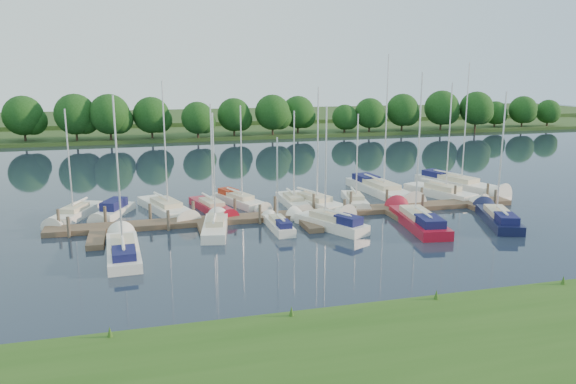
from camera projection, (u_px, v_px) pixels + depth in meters
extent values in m
plane|color=#171E2F|center=(330.00, 245.00, 39.64)|extent=(260.00, 260.00, 0.00)
cube|color=#254C15|center=(451.00, 348.00, 24.50)|extent=(90.00, 10.00, 0.50)
cube|color=#4E3A2C|center=(299.00, 215.00, 47.14)|extent=(40.00, 2.00, 0.40)
cube|color=#4E3A2C|center=(96.00, 240.00, 40.25)|extent=(1.20, 4.00, 0.40)
cube|color=#4E3A2C|center=(208.00, 231.00, 42.28)|extent=(1.20, 4.00, 0.40)
cube|color=#4E3A2C|center=(309.00, 224.00, 44.31)|extent=(1.20, 4.00, 0.40)
cube|color=#4E3A2C|center=(402.00, 217.00, 46.34)|extent=(1.20, 4.00, 0.40)
cube|color=#4E3A2C|center=(486.00, 211.00, 48.37)|extent=(1.20, 4.00, 0.40)
cylinder|color=#473D33|center=(59.00, 222.00, 43.46)|extent=(0.24, 0.24, 2.00)
cylinder|color=#473D33|center=(105.00, 219.00, 44.33)|extent=(0.24, 0.24, 2.00)
cylinder|color=#473D33|center=(150.00, 216.00, 45.21)|extent=(0.24, 0.24, 2.00)
cylinder|color=#473D33|center=(193.00, 213.00, 46.09)|extent=(0.24, 0.24, 2.00)
cylinder|color=#473D33|center=(235.00, 210.00, 46.96)|extent=(0.24, 0.24, 2.00)
cylinder|color=#473D33|center=(275.00, 208.00, 47.84)|extent=(0.24, 0.24, 2.00)
cylinder|color=#473D33|center=(314.00, 205.00, 48.72)|extent=(0.24, 0.24, 2.00)
cylinder|color=#473D33|center=(351.00, 203.00, 49.59)|extent=(0.24, 0.24, 2.00)
cylinder|color=#473D33|center=(387.00, 200.00, 50.47)|extent=(0.24, 0.24, 2.00)
cylinder|color=#473D33|center=(421.00, 198.00, 51.35)|extent=(0.24, 0.24, 2.00)
cylinder|color=#473D33|center=(455.00, 196.00, 52.22)|extent=(0.24, 0.24, 2.00)
cylinder|color=#473D33|center=(487.00, 194.00, 53.10)|extent=(0.24, 0.24, 2.00)
cylinder|color=#473D33|center=(69.00, 230.00, 41.26)|extent=(0.24, 0.24, 2.00)
cylinder|color=#473D33|center=(168.00, 223.00, 43.09)|extent=(0.24, 0.24, 2.00)
cylinder|color=#473D33|center=(260.00, 217.00, 44.91)|extent=(0.24, 0.24, 2.00)
cylinder|color=#473D33|center=(344.00, 211.00, 46.74)|extent=(0.24, 0.24, 2.00)
cylinder|color=#473D33|center=(422.00, 206.00, 48.57)|extent=(0.24, 0.24, 2.00)
cylinder|color=#473D33|center=(495.00, 201.00, 50.39)|extent=(0.24, 0.24, 2.00)
cube|color=#233C17|center=(204.00, 130.00, 110.30)|extent=(180.00, 30.00, 0.60)
cube|color=#365123|center=(192.00, 118.00, 133.78)|extent=(220.00, 40.00, 1.40)
cylinder|color=#38281C|center=(22.00, 138.00, 90.32)|extent=(0.36, 0.36, 2.48)
sphere|color=#133A10|center=(20.00, 119.00, 89.66)|extent=(5.79, 5.79, 5.79)
sphere|color=#133A10|center=(29.00, 124.00, 90.35)|extent=(4.13, 4.13, 4.13)
cylinder|color=#38281C|center=(75.00, 137.00, 93.06)|extent=(0.36, 0.36, 2.07)
sphere|color=#133A10|center=(74.00, 122.00, 92.52)|extent=(4.83, 4.83, 4.83)
sphere|color=#133A10|center=(81.00, 126.00, 93.12)|extent=(3.45, 3.45, 3.45)
cylinder|color=#38281C|center=(107.00, 137.00, 93.04)|extent=(0.36, 0.36, 2.25)
sphere|color=#133A10|center=(106.00, 120.00, 92.45)|extent=(5.24, 5.24, 5.24)
sphere|color=#133A10|center=(114.00, 124.00, 93.09)|extent=(3.75, 3.75, 3.75)
cylinder|color=#38281C|center=(160.00, 132.00, 96.88)|extent=(0.36, 0.36, 2.78)
sphere|color=#133A10|center=(159.00, 113.00, 96.15)|extent=(6.50, 6.50, 6.50)
sphere|color=#133A10|center=(167.00, 118.00, 96.89)|extent=(4.64, 4.64, 4.64)
cylinder|color=#38281C|center=(193.00, 133.00, 98.80)|extent=(0.36, 0.36, 2.31)
sphere|color=#133A10|center=(192.00, 117.00, 98.20)|extent=(5.39, 5.39, 5.39)
sphere|color=#133A10|center=(199.00, 121.00, 98.84)|extent=(3.85, 3.85, 3.85)
cylinder|color=#38281C|center=(228.00, 132.00, 100.26)|extent=(0.36, 0.36, 2.32)
sphere|color=#133A10|center=(227.00, 116.00, 99.65)|extent=(5.42, 5.42, 5.42)
sphere|color=#133A10|center=(234.00, 120.00, 100.30)|extent=(3.87, 3.87, 3.87)
cylinder|color=#38281C|center=(268.00, 130.00, 101.19)|extent=(0.36, 0.36, 2.65)
sphere|color=#133A10|center=(268.00, 112.00, 100.50)|extent=(6.19, 6.19, 6.19)
sphere|color=#133A10|center=(275.00, 117.00, 101.21)|extent=(4.42, 4.42, 4.42)
cylinder|color=#38281C|center=(300.00, 130.00, 101.43)|extent=(0.36, 0.36, 2.61)
sphere|color=#133A10|center=(300.00, 112.00, 100.75)|extent=(6.09, 6.09, 6.09)
sphere|color=#133A10|center=(307.00, 117.00, 101.45)|extent=(4.35, 4.35, 4.35)
cylinder|color=#38281C|center=(339.00, 128.00, 104.02)|extent=(0.36, 0.36, 2.67)
sphere|color=#133A10|center=(339.00, 111.00, 103.32)|extent=(6.23, 6.23, 6.23)
sphere|color=#133A10|center=(345.00, 115.00, 104.03)|extent=(4.45, 4.45, 4.45)
cylinder|color=#38281C|center=(369.00, 128.00, 106.46)|extent=(0.36, 0.36, 2.15)
sphere|color=#133A10|center=(369.00, 115.00, 105.90)|extent=(5.01, 5.01, 5.01)
sphere|color=#133A10|center=(374.00, 118.00, 106.51)|extent=(3.58, 3.58, 3.58)
cylinder|color=#38281C|center=(408.00, 126.00, 107.83)|extent=(0.36, 0.36, 2.83)
sphere|color=#133A10|center=(408.00, 108.00, 107.09)|extent=(6.60, 6.60, 6.60)
sphere|color=#133A10|center=(414.00, 112.00, 107.84)|extent=(4.71, 4.71, 4.71)
cylinder|color=#38281C|center=(440.00, 128.00, 107.01)|extent=(0.36, 0.36, 2.13)
sphere|color=#133A10|center=(441.00, 114.00, 106.44)|extent=(4.97, 4.97, 4.97)
sphere|color=#133A10|center=(445.00, 118.00, 107.06)|extent=(3.55, 3.55, 3.55)
cylinder|color=#38281C|center=(465.00, 126.00, 110.29)|extent=(0.36, 0.36, 2.21)
sphere|color=#133A10|center=(466.00, 112.00, 109.71)|extent=(5.17, 5.17, 5.17)
sphere|color=#133A10|center=(470.00, 116.00, 110.33)|extent=(3.69, 3.69, 3.69)
cylinder|color=#38281C|center=(493.00, 124.00, 113.02)|extent=(0.36, 0.36, 2.66)
sphere|color=#133A10|center=(494.00, 107.00, 112.32)|extent=(6.22, 6.22, 6.22)
sphere|color=#133A10|center=(499.00, 112.00, 113.04)|extent=(4.44, 4.44, 4.44)
cylinder|color=#38281C|center=(517.00, 122.00, 115.40)|extent=(0.36, 0.36, 2.70)
sphere|color=#133A10|center=(518.00, 106.00, 114.68)|extent=(6.30, 6.30, 6.30)
sphere|color=#133A10|center=(523.00, 110.00, 115.41)|extent=(4.50, 4.50, 4.50)
cylinder|color=#38281C|center=(542.00, 122.00, 116.58)|extent=(0.36, 0.36, 2.72)
sphere|color=#133A10|center=(544.00, 106.00, 115.87)|extent=(6.34, 6.34, 6.34)
sphere|color=#133A10|center=(548.00, 110.00, 116.59)|extent=(4.53, 4.53, 4.53)
cube|color=white|center=(77.00, 215.00, 47.15)|extent=(3.91, 6.42, 1.07)
cone|color=white|center=(58.00, 225.00, 44.13)|extent=(1.61, 2.34, 0.87)
cube|color=beige|center=(75.00, 208.00, 46.70)|extent=(2.25, 3.08, 0.48)
cylinder|color=silver|center=(69.00, 161.00, 45.53)|extent=(0.12, 0.12, 8.40)
cylinder|color=silver|center=(80.00, 201.00, 47.52)|extent=(1.13, 2.64, 0.10)
cylinder|color=white|center=(80.00, 201.00, 47.52)|extent=(1.10, 2.39, 0.20)
cube|color=white|center=(115.00, 213.00, 47.71)|extent=(3.49, 5.18, 0.96)
cone|color=white|center=(101.00, 221.00, 45.33)|extent=(1.35, 1.68, 0.81)
cube|color=#141646|center=(114.00, 205.00, 47.55)|extent=(2.29, 3.01, 0.86)
cube|color=white|center=(165.00, 210.00, 49.02)|extent=(4.56, 8.12, 1.09)
cone|color=white|center=(183.00, 219.00, 45.84)|extent=(1.91, 2.95, 1.10)
cube|color=beige|center=(166.00, 203.00, 48.56)|extent=(2.68, 3.86, 0.50)
cylinder|color=silver|center=(165.00, 144.00, 47.13)|extent=(0.12, 0.12, 10.57)
cylinder|color=silver|center=(161.00, 196.00, 49.43)|extent=(1.21, 3.37, 0.10)
cylinder|color=white|center=(161.00, 196.00, 49.43)|extent=(1.18, 3.03, 0.20)
cube|color=maroon|center=(211.00, 208.00, 49.42)|extent=(3.29, 6.69, 0.99)
cone|color=maroon|center=(225.00, 217.00, 46.66)|extent=(1.41, 2.41, 0.90)
cube|color=beige|center=(212.00, 202.00, 49.01)|extent=(2.01, 3.14, 0.45)
cylinder|color=silver|center=(212.00, 155.00, 47.83)|extent=(0.12, 0.12, 8.70)
cylinder|color=silver|center=(208.00, 196.00, 49.76)|extent=(0.79, 2.84, 0.10)
cylinder|color=white|center=(208.00, 196.00, 49.76)|extent=(0.81, 2.55, 0.20)
cube|color=white|center=(238.00, 203.00, 51.47)|extent=(3.97, 6.40, 1.05)
cone|color=white|center=(258.00, 209.00, 49.06)|extent=(1.63, 2.34, 0.87)
cube|color=beige|center=(240.00, 196.00, 51.09)|extent=(2.27, 3.08, 0.48)
cube|color=maroon|center=(228.00, 192.00, 52.65)|extent=(1.83, 2.19, 0.53)
cylinder|color=silver|center=(241.00, 153.00, 49.97)|extent=(0.12, 0.12, 8.38)
cylinder|color=silver|center=(235.00, 191.00, 51.73)|extent=(1.16, 2.62, 0.10)
cylinder|color=white|center=(235.00, 191.00, 51.73)|extent=(1.13, 2.37, 0.20)
cube|color=white|center=(292.00, 203.00, 51.41)|extent=(1.71, 5.92, 0.99)
cone|color=white|center=(302.00, 211.00, 48.64)|extent=(0.85, 2.07, 0.83)
cube|color=beige|center=(293.00, 197.00, 51.00)|extent=(1.27, 2.67, 0.45)
cylinder|color=silver|center=(294.00, 156.00, 49.89)|extent=(0.12, 0.12, 7.96)
cylinder|color=silver|center=(290.00, 191.00, 51.75)|extent=(0.13, 2.66, 0.10)
cylinder|color=white|center=(290.00, 191.00, 51.75)|extent=(0.22, 2.36, 0.20)
cube|color=white|center=(312.00, 205.00, 50.83)|extent=(4.36, 7.62, 1.17)
cone|color=white|center=(338.00, 213.00, 47.86)|extent=(1.82, 2.77, 1.03)
cube|color=beige|center=(315.00, 197.00, 50.37)|extent=(2.54, 3.63, 0.53)
cylinder|color=silver|center=(318.00, 145.00, 49.03)|extent=(0.12, 0.12, 9.93)
cylinder|color=silver|center=(307.00, 190.00, 51.17)|extent=(1.18, 3.16, 0.10)
cylinder|color=white|center=(307.00, 190.00, 51.17)|extent=(1.15, 2.85, 0.20)
cube|color=white|center=(355.00, 202.00, 51.82)|extent=(2.62, 5.87, 1.00)
cone|color=white|center=(361.00, 209.00, 49.06)|extent=(1.15, 2.10, 0.79)
cube|color=beige|center=(355.00, 196.00, 51.41)|extent=(1.65, 2.73, 0.45)
cylinder|color=silver|center=(357.00, 157.00, 50.34)|extent=(0.12, 0.12, 7.65)
cylinder|color=silver|center=(354.00, 190.00, 52.16)|extent=(0.57, 2.53, 0.10)
cylinder|color=white|center=(354.00, 190.00, 52.16)|extent=(0.62, 2.27, 0.20)
cube|color=white|center=(379.00, 191.00, 56.31)|extent=(3.61, 9.69, 1.21)
cone|color=white|center=(404.00, 202.00, 51.99)|extent=(1.66, 3.43, 1.33)
cube|color=beige|center=(381.00, 185.00, 55.71)|extent=(2.41, 4.44, 0.55)
cube|color=#141646|center=(366.00, 178.00, 58.54)|extent=(2.14, 3.02, 0.61)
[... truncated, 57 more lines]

